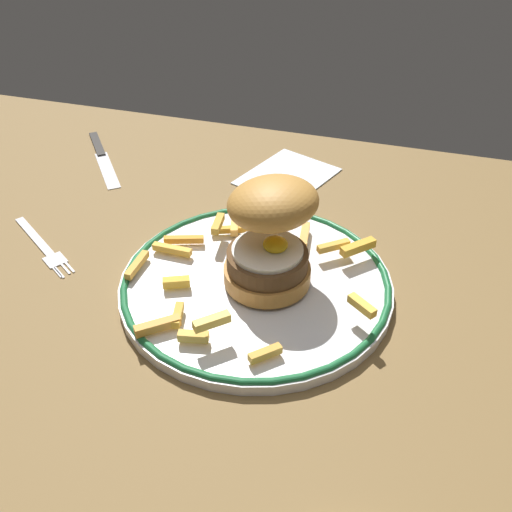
% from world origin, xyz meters
% --- Properties ---
extents(ground_plane, '(1.37, 0.84, 0.04)m').
position_xyz_m(ground_plane, '(0.00, 0.00, -0.02)').
color(ground_plane, brown).
extents(dinner_plate, '(0.29, 0.29, 0.02)m').
position_xyz_m(dinner_plate, '(0.01, 0.04, 0.01)').
color(dinner_plate, silver).
rests_on(dinner_plate, ground_plane).
extents(burger, '(0.13, 0.13, 0.12)m').
position_xyz_m(burger, '(0.02, 0.05, 0.07)').
color(burger, '#B77935').
rests_on(burger, dinner_plate).
extents(fries_pile, '(0.27, 0.23, 0.03)m').
position_xyz_m(fries_pile, '(-0.01, 0.04, 0.03)').
color(fries_pile, orange).
rests_on(fries_pile, dinner_plate).
extents(fork, '(0.13, 0.09, 0.00)m').
position_xyz_m(fork, '(-0.26, 0.04, 0.00)').
color(fork, silver).
rests_on(fork, ground_plane).
extents(knife, '(0.12, 0.15, 0.01)m').
position_xyz_m(knife, '(-0.30, 0.27, 0.00)').
color(knife, black).
rests_on(knife, ground_plane).
extents(napkin, '(0.14, 0.16, 0.00)m').
position_xyz_m(napkin, '(-0.02, 0.28, 0.00)').
color(napkin, silver).
rests_on(napkin, ground_plane).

